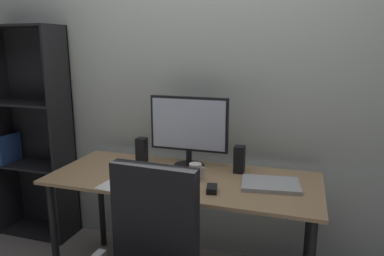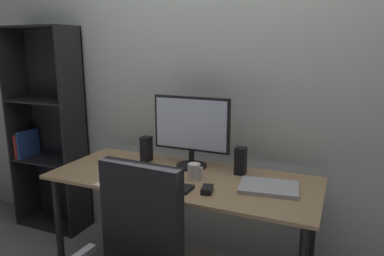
{
  "view_description": "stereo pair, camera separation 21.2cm",
  "coord_description": "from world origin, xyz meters",
  "px_view_note": "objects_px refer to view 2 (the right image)",
  "views": [
    {
      "loc": [
        0.67,
        -1.93,
        1.51
      ],
      "look_at": [
        0.04,
        0.04,
        1.04
      ],
      "focal_mm": 33.5,
      "sensor_mm": 36.0,
      "label": 1
    },
    {
      "loc": [
        0.86,
        -1.85,
        1.51
      ],
      "look_at": [
        0.04,
        0.04,
        1.04
      ],
      "focal_mm": 33.5,
      "sensor_mm": 36.0,
      "label": 2
    }
  ],
  "objects_px": {
    "mouse": "(207,190)",
    "laptop": "(269,187)",
    "speaker_right": "(241,161)",
    "bookshelf": "(49,131)",
    "keyboard": "(167,186)",
    "monitor": "(191,128)",
    "speaker_left": "(146,149)",
    "coffee_mug": "(194,172)",
    "desk": "(182,190)"
  },
  "relations": [
    {
      "from": "speaker_right",
      "to": "laptop",
      "type": "bearing_deg",
      "value": -39.06
    },
    {
      "from": "bookshelf",
      "to": "mouse",
      "type": "bearing_deg",
      "value": -17.28
    },
    {
      "from": "mouse",
      "to": "speaker_right",
      "type": "distance_m",
      "value": 0.36
    },
    {
      "from": "desk",
      "to": "mouse",
      "type": "height_order",
      "value": "mouse"
    },
    {
      "from": "keyboard",
      "to": "mouse",
      "type": "xyz_separation_m",
      "value": [
        0.23,
        0.02,
        0.01
      ]
    },
    {
      "from": "desk",
      "to": "keyboard",
      "type": "height_order",
      "value": "keyboard"
    },
    {
      "from": "laptop",
      "to": "speaker_right",
      "type": "height_order",
      "value": "speaker_right"
    },
    {
      "from": "desk",
      "to": "speaker_left",
      "type": "distance_m",
      "value": 0.43
    },
    {
      "from": "monitor",
      "to": "mouse",
      "type": "relative_size",
      "value": 5.32
    },
    {
      "from": "speaker_left",
      "to": "speaker_right",
      "type": "xyz_separation_m",
      "value": [
        0.66,
        0.0,
        0.0
      ]
    },
    {
      "from": "laptop",
      "to": "bookshelf",
      "type": "relative_size",
      "value": 0.19
    },
    {
      "from": "laptop",
      "to": "coffee_mug",
      "type": "bearing_deg",
      "value": 176.15
    },
    {
      "from": "keyboard",
      "to": "mouse",
      "type": "distance_m",
      "value": 0.23
    },
    {
      "from": "coffee_mug",
      "to": "monitor",
      "type": "bearing_deg",
      "value": 117.64
    },
    {
      "from": "mouse",
      "to": "laptop",
      "type": "height_order",
      "value": "mouse"
    },
    {
      "from": "keyboard",
      "to": "coffee_mug",
      "type": "bearing_deg",
      "value": 62.39
    },
    {
      "from": "keyboard",
      "to": "coffee_mug",
      "type": "height_order",
      "value": "coffee_mug"
    },
    {
      "from": "keyboard",
      "to": "speaker_right",
      "type": "height_order",
      "value": "speaker_right"
    },
    {
      "from": "mouse",
      "to": "laptop",
      "type": "relative_size",
      "value": 0.3
    },
    {
      "from": "desk",
      "to": "mouse",
      "type": "distance_m",
      "value": 0.3
    },
    {
      "from": "monitor",
      "to": "speaker_left",
      "type": "relative_size",
      "value": 3.01
    },
    {
      "from": "keyboard",
      "to": "speaker_right",
      "type": "bearing_deg",
      "value": 50.09
    },
    {
      "from": "mouse",
      "to": "laptop",
      "type": "bearing_deg",
      "value": 19.87
    },
    {
      "from": "keyboard",
      "to": "speaker_right",
      "type": "distance_m",
      "value": 0.49
    },
    {
      "from": "mouse",
      "to": "bookshelf",
      "type": "xyz_separation_m",
      "value": [
        -1.6,
        0.5,
        0.07
      ]
    },
    {
      "from": "monitor",
      "to": "bookshelf",
      "type": "distance_m",
      "value": 1.37
    },
    {
      "from": "desk",
      "to": "mouse",
      "type": "xyz_separation_m",
      "value": [
        0.22,
        -0.17,
        0.1
      ]
    },
    {
      "from": "desk",
      "to": "coffee_mug",
      "type": "distance_m",
      "value": 0.16
    },
    {
      "from": "coffee_mug",
      "to": "speaker_left",
      "type": "xyz_separation_m",
      "value": [
        -0.44,
        0.2,
        0.04
      ]
    },
    {
      "from": "monitor",
      "to": "bookshelf",
      "type": "bearing_deg",
      "value": 174.03
    },
    {
      "from": "mouse",
      "to": "laptop",
      "type": "xyz_separation_m",
      "value": [
        0.3,
        0.18,
        -0.01
      ]
    },
    {
      "from": "coffee_mug",
      "to": "speaker_left",
      "type": "height_order",
      "value": "speaker_left"
    },
    {
      "from": "desk",
      "to": "speaker_left",
      "type": "bearing_deg",
      "value": 152.96
    },
    {
      "from": "monitor",
      "to": "coffee_mug",
      "type": "distance_m",
      "value": 0.32
    },
    {
      "from": "mouse",
      "to": "desk",
      "type": "bearing_deg",
      "value": 132.32
    },
    {
      "from": "keyboard",
      "to": "desk",
      "type": "bearing_deg",
      "value": 88.5
    },
    {
      "from": "speaker_right",
      "to": "keyboard",
      "type": "bearing_deg",
      "value": -130.46
    },
    {
      "from": "speaker_left",
      "to": "laptop",
      "type": "bearing_deg",
      "value": -11.05
    },
    {
      "from": "mouse",
      "to": "speaker_left",
      "type": "bearing_deg",
      "value": 138.0
    },
    {
      "from": "bookshelf",
      "to": "monitor",
      "type": "bearing_deg",
      "value": -5.97
    },
    {
      "from": "laptop",
      "to": "keyboard",
      "type": "bearing_deg",
      "value": -166.74
    },
    {
      "from": "keyboard",
      "to": "speaker_left",
      "type": "bearing_deg",
      "value": 133.77
    },
    {
      "from": "keyboard",
      "to": "bookshelf",
      "type": "bearing_deg",
      "value": 159.74
    },
    {
      "from": "bookshelf",
      "to": "keyboard",
      "type": "bearing_deg",
      "value": -20.81
    },
    {
      "from": "monitor",
      "to": "speaker_left",
      "type": "height_order",
      "value": "monitor"
    },
    {
      "from": "mouse",
      "to": "speaker_right",
      "type": "height_order",
      "value": "speaker_right"
    },
    {
      "from": "keyboard",
      "to": "laptop",
      "type": "bearing_deg",
      "value": 21.31
    },
    {
      "from": "coffee_mug",
      "to": "laptop",
      "type": "bearing_deg",
      "value": 3.65
    },
    {
      "from": "laptop",
      "to": "speaker_left",
      "type": "xyz_separation_m",
      "value": [
        -0.87,
        0.17,
        0.07
      ]
    },
    {
      "from": "monitor",
      "to": "keyboard",
      "type": "xyz_separation_m",
      "value": [
        0.02,
        -0.38,
        -0.25
      ]
    }
  ]
}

